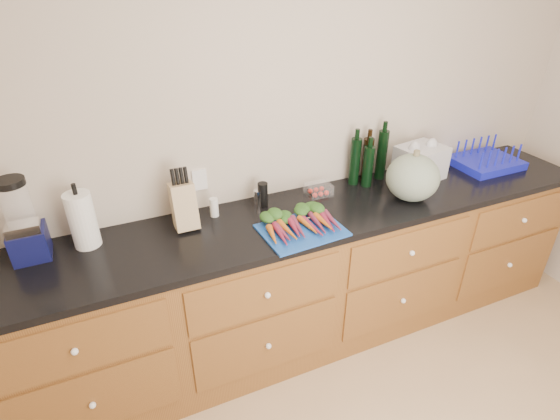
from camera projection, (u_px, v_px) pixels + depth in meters
name	position (u px, v px, depth m)	size (l,w,h in m)	color
wall_back	(295.00, 132.00, 2.57)	(4.10, 0.05, 2.60)	beige
cabinets	(315.00, 278.00, 2.74)	(3.60, 0.64, 0.90)	brown
countertop	(318.00, 213.00, 2.51)	(3.64, 0.62, 0.04)	black
cutting_board	(302.00, 230.00, 2.30)	(0.42, 0.32, 0.01)	#1749A7
carrots	(299.00, 222.00, 2.32)	(0.38, 0.28, 0.05)	#CC6318
squash	(413.00, 178.00, 2.55)	(0.31, 0.31, 0.28)	slate
blender_appliance	(23.00, 225.00, 2.02)	(0.16, 0.16, 0.41)	#0D1040
paper_towel	(82.00, 220.00, 2.12)	(0.13, 0.13, 0.29)	white
knife_block	(184.00, 206.00, 2.29)	(0.12, 0.12, 0.24)	tan
grinder_salt	(214.00, 207.00, 2.42)	(0.05, 0.05, 0.11)	silver
grinder_pepper	(263.00, 194.00, 2.51)	(0.06, 0.06, 0.14)	black
canister_chrome	(258.00, 199.00, 2.51)	(0.05, 0.05, 0.10)	silver
tomato_box	(319.00, 190.00, 2.65)	(0.15, 0.12, 0.07)	white
bottles	(368.00, 160.00, 2.75)	(0.27, 0.14, 0.32)	black
grocery_bag	(420.00, 162.00, 2.82)	(0.29, 0.23, 0.21)	silver
dish_rack	(486.00, 160.00, 3.01)	(0.43, 0.34, 0.17)	#161CC3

